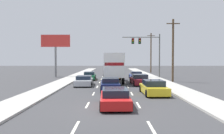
# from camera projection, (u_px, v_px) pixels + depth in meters

# --- Properties ---
(ground_plane) EXTENTS (140.00, 140.00, 0.00)m
(ground_plane) POSITION_uv_depth(u_px,v_px,m) (113.00, 77.00, 39.11)
(ground_plane) COLOR #3D3D3F
(sidewalk_right) EXTENTS (2.53, 80.00, 0.14)m
(sidewalk_right) POSITION_uv_depth(u_px,v_px,m) (156.00, 79.00, 34.11)
(sidewalk_right) COLOR #B2AFA8
(sidewalk_right) RESTS_ON ground_plane
(sidewalk_left) EXTENTS (2.53, 80.00, 0.14)m
(sidewalk_left) POSITION_uv_depth(u_px,v_px,m) (69.00, 79.00, 34.12)
(sidewalk_left) COLOR #B2AFA8
(sidewalk_left) RESTS_ON ground_plane
(lane_markings) EXTENTS (3.54, 57.00, 0.01)m
(lane_markings) POSITION_uv_depth(u_px,v_px,m) (113.00, 81.00, 32.65)
(lane_markings) COLOR silver
(lane_markings) RESTS_ON ground_plane
(car_green) EXTENTS (1.96, 4.64, 1.19)m
(car_green) POSITION_uv_depth(u_px,v_px,m) (90.00, 76.00, 34.16)
(car_green) COLOR #196B38
(car_green) RESTS_ON ground_plane
(car_silver) EXTENTS (2.12, 4.70, 1.15)m
(car_silver) POSITION_uv_depth(u_px,v_px,m) (84.00, 81.00, 26.54)
(car_silver) COLOR #B7BABF
(car_silver) RESTS_ON ground_plane
(box_truck) EXTENTS (2.81, 8.92, 3.80)m
(box_truck) POSITION_uv_depth(u_px,v_px,m) (113.00, 66.00, 29.73)
(box_truck) COLOR white
(box_truck) RESTS_ON ground_plane
(car_navy) EXTENTS (1.99, 4.41, 1.26)m
(car_navy) POSITION_uv_depth(u_px,v_px,m) (110.00, 85.00, 22.07)
(car_navy) COLOR #141E4C
(car_navy) RESTS_ON ground_plane
(car_red) EXTENTS (2.05, 4.65, 1.16)m
(car_red) POSITION_uv_depth(u_px,v_px,m) (115.00, 98.00, 14.85)
(car_red) COLOR red
(car_red) RESTS_ON ground_plane
(car_blue) EXTENTS (1.90, 4.61, 1.18)m
(car_blue) POSITION_uv_depth(u_px,v_px,m) (136.00, 76.00, 35.01)
(car_blue) COLOR #1E389E
(car_blue) RESTS_ON ground_plane
(car_maroon) EXTENTS (2.14, 4.75, 1.26)m
(car_maroon) POSITION_uv_depth(u_px,v_px,m) (140.00, 80.00, 27.50)
(car_maroon) COLOR maroon
(car_maroon) RESTS_ON ground_plane
(car_yellow) EXTENTS (2.07, 4.31, 1.25)m
(car_yellow) POSITION_uv_depth(u_px,v_px,m) (154.00, 88.00, 19.72)
(car_yellow) COLOR yellow
(car_yellow) RESTS_ON ground_plane
(traffic_signal_mast) EXTENTS (6.40, 0.69, 7.34)m
(traffic_signal_mast) POSITION_uv_depth(u_px,v_px,m) (145.00, 45.00, 38.28)
(traffic_signal_mast) COLOR #595B56
(traffic_signal_mast) RESTS_ON ground_plane
(utility_pole_mid) EXTENTS (1.80, 0.28, 8.51)m
(utility_pole_mid) POSITION_uv_depth(u_px,v_px,m) (173.00, 50.00, 30.85)
(utility_pole_mid) COLOR brown
(utility_pole_mid) RESTS_ON ground_plane
(utility_pole_far) EXTENTS (1.80, 0.28, 9.15)m
(utility_pole_far) POSITION_uv_depth(u_px,v_px,m) (151.00, 52.00, 52.73)
(utility_pole_far) COLOR brown
(utility_pole_far) RESTS_ON ground_plane
(roadside_billboard) EXTENTS (5.09, 0.36, 7.38)m
(roadside_billboard) POSITION_uv_depth(u_px,v_px,m) (56.00, 46.00, 39.79)
(roadside_billboard) COLOR slate
(roadside_billboard) RESTS_ON ground_plane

